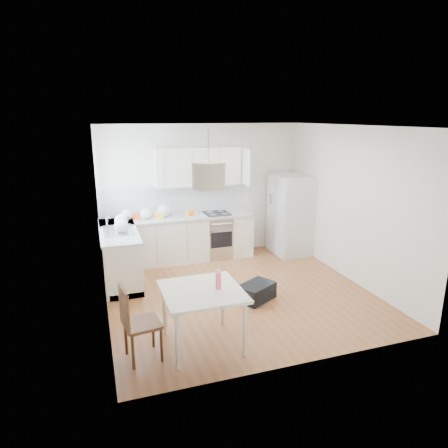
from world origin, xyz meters
The scene contains 29 objects.
floor centered at (0.00, 0.00, 0.00)m, with size 4.20×4.20×0.00m, color brown.
ceiling centered at (0.00, 0.00, 2.70)m, with size 4.20×4.20×0.00m, color white.
wall_back centered at (0.00, 2.10, 1.35)m, with size 4.20×4.20×0.00m, color white.
wall_left centered at (-2.10, 0.00, 1.35)m, with size 4.20×4.20×0.00m, color white.
wall_right centered at (2.10, 0.00, 1.35)m, with size 4.20×4.20×0.00m, color white.
window_glassblock centered at (-2.09, 1.15, 1.75)m, with size 0.02×1.00×1.00m, color #BFE0F9.
cabinets_back centered at (-0.60, 1.80, 0.44)m, with size 3.00×0.60×0.88m, color white.
cabinets_left centered at (-1.80, 1.20, 0.44)m, with size 0.60×1.80×0.88m, color white.
counter_back centered at (-0.60, 1.80, 0.90)m, with size 3.02×0.64×0.04m, color #ADAFB1.
counter_left centered at (-1.80, 1.20, 0.90)m, with size 0.64×1.82×0.04m, color #ADAFB1.
backsplash_back centered at (-0.60, 2.09, 1.21)m, with size 3.00×0.01×0.58m, color white.
backsplash_left centered at (-2.09, 1.20, 1.21)m, with size 0.01×1.80×0.58m, color white.
upper_cabinets centered at (-0.15, 1.94, 1.88)m, with size 1.70×0.32×0.75m, color white.
range_oven centered at (0.20, 1.80, 0.44)m, with size 0.50×0.61×0.88m, color silver, non-canonical shape.
sink centered at (-1.80, 1.15, 0.92)m, with size 0.50×0.80×0.16m, color silver, non-canonical shape.
refrigerator centered at (1.76, 1.55, 0.83)m, with size 0.81×0.83×1.67m, color silver, non-canonical shape.
dining_table centered at (-0.98, -1.34, 0.69)m, with size 0.98×0.98×0.77m.
dining_chair centered at (-1.73, -1.38, 0.48)m, with size 0.40×0.40×0.96m, color #482615, non-canonical shape.
drink_bottle centered at (-0.78, -1.37, 0.90)m, with size 0.07×0.07×0.25m, color #F24368.
gym_bag centered at (0.18, -0.35, 0.13)m, with size 0.58×0.38×0.27m, color black.
pendant_lamp centered at (-0.87, -1.30, 2.18)m, with size 0.39×0.39×0.30m, color #C5B898.
grocery_bag_a centered at (-1.59, 1.82, 1.02)m, with size 0.23×0.20×0.21m, color white.
grocery_bag_b centered at (-1.23, 1.81, 1.02)m, with size 0.23×0.20×0.21m, color white.
grocery_bag_c centered at (-0.87, 1.85, 1.05)m, with size 0.28×0.24×0.25m, color white.
grocery_bag_d centered at (-1.72, 1.43, 1.03)m, with size 0.24×0.21×0.22m, color white.
grocery_bag_e centered at (-1.75, 1.01, 1.03)m, with size 0.25×0.21×0.22m, color white.
snack_orange centered at (-0.35, 1.83, 0.97)m, with size 0.14×0.09×0.10m, color orange.
snack_yellow centered at (-0.99, 1.80, 0.98)m, with size 0.16×0.10×0.11m, color yellow.
snack_red centered at (-1.41, 1.84, 0.97)m, with size 0.16×0.10×0.11m, color #B63916.
Camera 1 is at (-2.16, -5.74, 2.85)m, focal length 32.00 mm.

